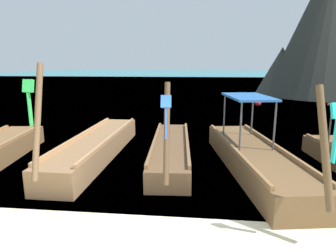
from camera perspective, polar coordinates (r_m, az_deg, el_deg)
sea_water at (r=65.12m, az=5.31°, el=9.69°), size 120.00×120.00×0.00m
longtail_boat_green_ribbon at (r=9.32m, az=-13.98°, el=-4.05°), size 1.17×6.44×2.93m
longtail_boat_blue_ribbon at (r=8.93m, az=0.57°, el=-4.75°), size 1.39×5.87×2.53m
longtail_boat_turquoise_ribbon at (r=8.30m, az=16.56°, el=-6.00°), size 2.20×6.40×2.57m
karst_rock at (r=30.10m, az=29.08°, el=17.26°), size 11.05×10.34×13.19m
mooring_buoy_near at (r=20.80m, az=17.35°, el=4.29°), size 0.41×0.41×0.41m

